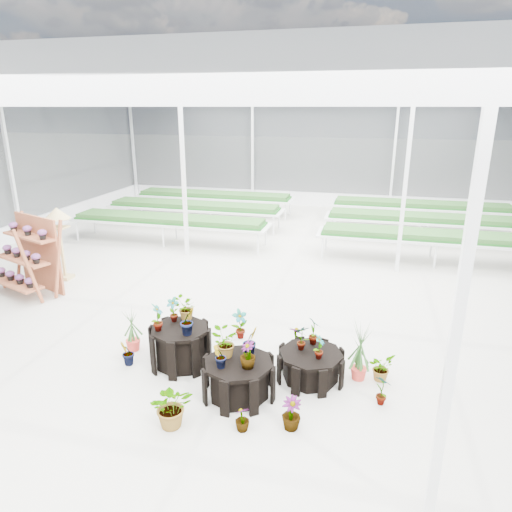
% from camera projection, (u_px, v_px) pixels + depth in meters
% --- Properties ---
extents(ground_plane, '(24.00, 24.00, 0.00)m').
position_uv_depth(ground_plane, '(250.00, 325.00, 9.23)').
color(ground_plane, gray).
rests_on(ground_plane, ground).
extents(greenhouse_shell, '(18.00, 24.00, 4.50)m').
position_uv_depth(greenhouse_shell, '(250.00, 216.00, 8.52)').
color(greenhouse_shell, white).
rests_on(greenhouse_shell, ground).
extents(steel_frame, '(18.00, 24.00, 4.50)m').
position_uv_depth(steel_frame, '(250.00, 216.00, 8.52)').
color(steel_frame, silver).
rests_on(steel_frame, ground).
extents(nursery_benches, '(16.00, 7.00, 0.84)m').
position_uv_depth(nursery_benches, '(303.00, 222.00, 15.73)').
color(nursery_benches, silver).
rests_on(nursery_benches, ground).
extents(plinth_tall, '(1.13, 1.13, 0.69)m').
position_uv_depth(plinth_tall, '(180.00, 346.00, 7.71)').
color(plinth_tall, black).
rests_on(plinth_tall, ground).
extents(plinth_mid, '(1.19, 1.19, 0.57)m').
position_uv_depth(plinth_mid, '(239.00, 378.00, 6.90)').
color(plinth_mid, black).
rests_on(plinth_mid, ground).
extents(plinth_low, '(1.33, 1.33, 0.48)m').
position_uv_depth(plinth_low, '(311.00, 366.00, 7.32)').
color(plinth_low, black).
rests_on(plinth_low, ground).
extents(shelf_rack, '(1.91, 1.44, 1.81)m').
position_uv_depth(shelf_rack, '(24.00, 257.00, 10.51)').
color(shelf_rack, brown).
rests_on(shelf_rack, ground).
extents(bird_table, '(0.45, 0.45, 1.87)m').
position_uv_depth(bird_table, '(61.00, 244.00, 11.40)').
color(bird_table, tan).
rests_on(bird_table, ground).
extents(nursery_plants, '(4.78, 3.17, 1.18)m').
position_uv_depth(nursery_plants, '(235.00, 350.00, 7.31)').
color(nursery_plants, '#275021').
rests_on(nursery_plants, ground).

